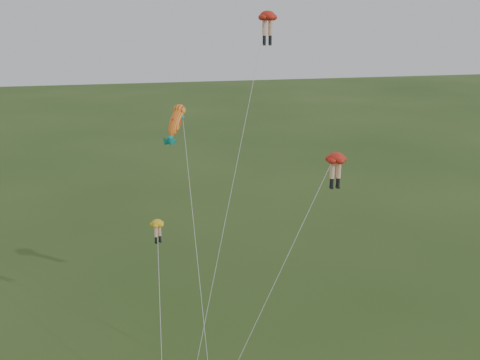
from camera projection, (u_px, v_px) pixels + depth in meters
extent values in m
ellipsoid|color=red|center=(268.00, 16.00, 40.36)|extent=(1.58, 1.58, 0.75)
cylinder|color=#F7B392|center=(264.00, 28.00, 40.59)|extent=(0.33, 0.33, 1.14)
cylinder|color=black|center=(264.00, 39.00, 40.85)|extent=(0.26, 0.26, 0.57)
cube|color=black|center=(264.00, 44.00, 40.96)|extent=(0.21, 0.34, 0.17)
cylinder|color=#F7B392|center=(270.00, 28.00, 40.66)|extent=(0.33, 0.33, 1.14)
cylinder|color=black|center=(270.00, 39.00, 40.92)|extent=(0.26, 0.26, 0.57)
cube|color=black|center=(270.00, 44.00, 41.03)|extent=(0.21, 0.34, 0.17)
cylinder|color=silver|center=(234.00, 176.00, 36.91)|extent=(7.79, 12.52, 21.84)
ellipsoid|color=red|center=(336.00, 158.00, 34.83)|extent=(1.47, 1.47, 0.72)
cylinder|color=#F7B392|center=(332.00, 170.00, 35.05)|extent=(0.32, 0.32, 1.10)
cylinder|color=black|center=(332.00, 182.00, 35.29)|extent=(0.25, 0.25, 0.55)
cube|color=black|center=(331.00, 187.00, 35.40)|extent=(0.19, 0.32, 0.16)
cylinder|color=#F7B392|center=(339.00, 170.00, 35.12)|extent=(0.32, 0.32, 1.10)
cylinder|color=black|center=(338.00, 182.00, 35.37)|extent=(0.25, 0.25, 0.55)
cube|color=black|center=(338.00, 187.00, 35.48)|extent=(0.19, 0.32, 0.16)
cylinder|color=silver|center=(285.00, 262.00, 34.05)|extent=(7.87, 3.96, 12.99)
ellipsoid|color=gold|center=(157.00, 223.00, 36.80)|extent=(1.38, 1.38, 0.51)
cylinder|color=#F7B392|center=(156.00, 232.00, 36.88)|extent=(0.23, 0.23, 0.77)
cylinder|color=black|center=(156.00, 239.00, 37.05)|extent=(0.18, 0.18, 0.39)
cube|color=black|center=(156.00, 243.00, 37.13)|extent=(0.22, 0.26, 0.11)
cylinder|color=#F7B392|center=(159.00, 230.00, 37.07)|extent=(0.23, 0.23, 0.77)
cylinder|color=black|center=(160.00, 238.00, 37.25)|extent=(0.18, 0.18, 0.39)
cube|color=black|center=(160.00, 241.00, 37.32)|extent=(0.22, 0.26, 0.11)
cylinder|color=silver|center=(160.00, 310.00, 33.10)|extent=(0.70, 10.24, 8.09)
ellipsoid|color=#FFA420|center=(176.00, 121.00, 36.46)|extent=(2.08, 2.41, 2.54)
sphere|color=#FFA420|center=(176.00, 121.00, 36.46)|extent=(1.47, 1.55, 1.27)
cone|color=#14827D|center=(176.00, 121.00, 36.46)|extent=(1.28, 1.40, 1.18)
cone|color=#14827D|center=(176.00, 121.00, 36.46)|extent=(1.28, 1.40, 1.18)
cone|color=#14827D|center=(176.00, 121.00, 36.46)|extent=(0.72, 0.78, 0.66)
cone|color=#14827D|center=(176.00, 121.00, 36.46)|extent=(0.72, 0.78, 0.66)
cone|color=red|center=(176.00, 121.00, 36.46)|extent=(0.75, 0.80, 0.66)
cylinder|color=silver|center=(192.00, 240.00, 35.27)|extent=(0.84, 7.45, 14.64)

